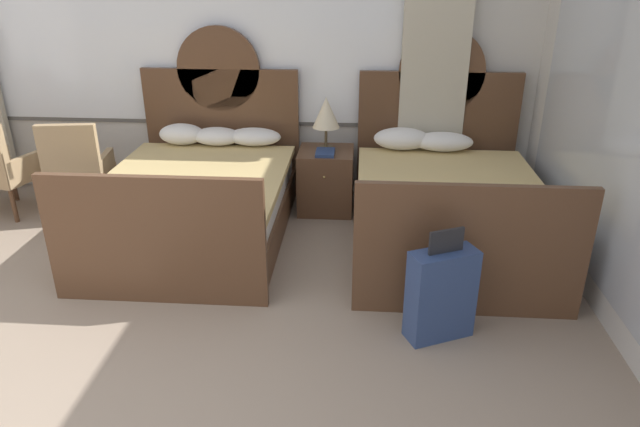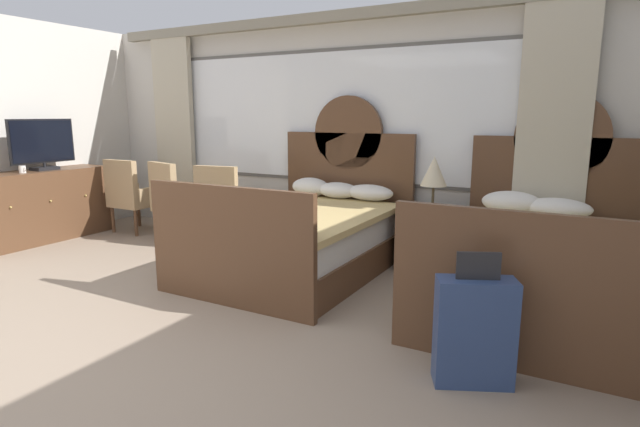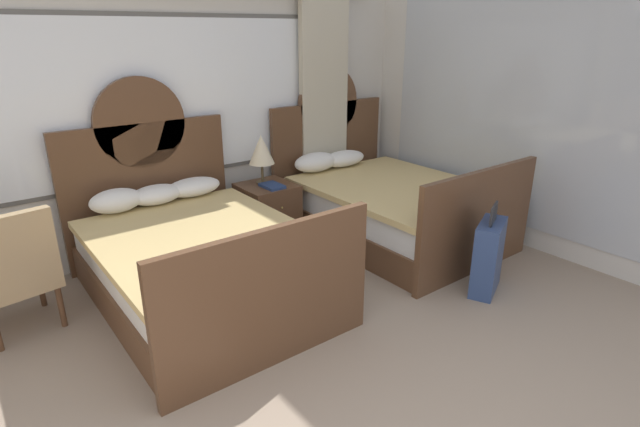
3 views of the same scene
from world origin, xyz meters
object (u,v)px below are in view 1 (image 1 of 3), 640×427
at_px(armchair_by_window_centre, 0,165).
at_px(suitcase_on_floor, 441,294).
at_px(nightstand_between_beds, 326,180).
at_px(armchair_by_window_left, 77,167).
at_px(bed_near_mirror, 446,205).
at_px(table_lamp_on_nightstand, 326,113).
at_px(book_on_nightstand, 325,153).
at_px(bed_near_window, 200,197).

distance_m(armchair_by_window_centre, suitcase_on_floor, 4.43).
relative_size(nightstand_between_beds, armchair_by_window_left, 0.64).
bearing_deg(bed_near_mirror, nightstand_between_beds, 148.64).
distance_m(table_lamp_on_nightstand, suitcase_on_floor, 2.45).
relative_size(nightstand_between_beds, table_lamp_on_nightstand, 1.21).
bearing_deg(book_on_nightstand, bed_near_mirror, -27.09).
distance_m(nightstand_between_beds, suitcase_on_floor, 2.29).
height_order(table_lamp_on_nightstand, suitcase_on_floor, table_lamp_on_nightstand).
bearing_deg(suitcase_on_floor, book_on_nightstand, 114.27).
relative_size(table_lamp_on_nightstand, armchair_by_window_centre, 0.53).
bearing_deg(table_lamp_on_nightstand, bed_near_window, -146.26).
relative_size(bed_near_mirror, armchair_by_window_centre, 2.31).
bearing_deg(armchair_by_window_centre, book_on_nightstand, 4.45).
xyz_separation_m(bed_near_mirror, armchair_by_window_left, (-3.49, 0.32, 0.16)).
bearing_deg(armchair_by_window_centre, bed_near_window, -8.70).
relative_size(bed_near_mirror, armchair_by_window_left, 2.31).
height_order(bed_near_mirror, nightstand_between_beds, bed_near_mirror).
bearing_deg(suitcase_on_floor, armchair_by_window_left, 151.93).
height_order(bed_near_window, bed_near_mirror, same).
height_order(armchair_by_window_left, armchair_by_window_centre, same).
bearing_deg(bed_near_mirror, table_lamp_on_nightstand, 146.18).
bearing_deg(armchair_by_window_centre, armchair_by_window_left, -0.13).
distance_m(bed_near_mirror, table_lamp_on_nightstand, 1.47).
height_order(book_on_nightstand, armchair_by_window_left, armchair_by_window_left).
distance_m(bed_near_window, bed_near_mirror, 2.22).
bearing_deg(bed_near_mirror, bed_near_window, 179.86).
xyz_separation_m(book_on_nightstand, suitcase_on_floor, (0.90, -2.00, -0.32)).
distance_m(bed_near_mirror, nightstand_between_beds, 1.30).
bearing_deg(nightstand_between_beds, armchair_by_window_centre, -173.61).
xyz_separation_m(table_lamp_on_nightstand, suitcase_on_floor, (0.91, -2.18, -0.66)).
bearing_deg(table_lamp_on_nightstand, suitcase_on_floor, -67.42).
relative_size(book_on_nightstand, armchair_by_window_left, 0.27).
height_order(table_lamp_on_nightstand, armchair_by_window_centre, table_lamp_on_nightstand).
height_order(nightstand_between_beds, suitcase_on_floor, suitcase_on_floor).
height_order(table_lamp_on_nightstand, armchair_by_window_left, table_lamp_on_nightstand).
bearing_deg(suitcase_on_floor, table_lamp_on_nightstand, 112.58).
relative_size(bed_near_window, armchair_by_window_left, 2.31).
xyz_separation_m(book_on_nightstand, armchair_by_window_left, (-2.38, -0.25, -0.12)).
relative_size(bed_near_mirror, nightstand_between_beds, 3.61).
bearing_deg(nightstand_between_beds, book_on_nightstand, -90.55).
xyz_separation_m(nightstand_between_beds, armchair_by_window_centre, (-3.17, -0.35, 0.21)).
distance_m(bed_near_mirror, book_on_nightstand, 1.27).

